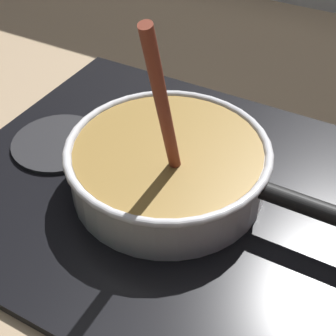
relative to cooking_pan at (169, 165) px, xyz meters
name	(u,v)px	position (x,y,z in m)	size (l,w,h in m)	color
ground	(110,254)	(-0.02, -0.11, -0.07)	(2.40, 1.60, 0.04)	#9E8466
hob_plate	(168,189)	(0.00, 0.00, -0.04)	(0.56, 0.48, 0.01)	black
burner_ring	(168,184)	(0.00, 0.00, -0.03)	(0.16, 0.16, 0.01)	#592D0C
spare_burner	(58,143)	(-0.18, 0.00, -0.03)	(0.13, 0.13, 0.01)	#262628
cooking_pan	(169,165)	(0.00, 0.00, 0.00)	(0.42, 0.26, 0.26)	silver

